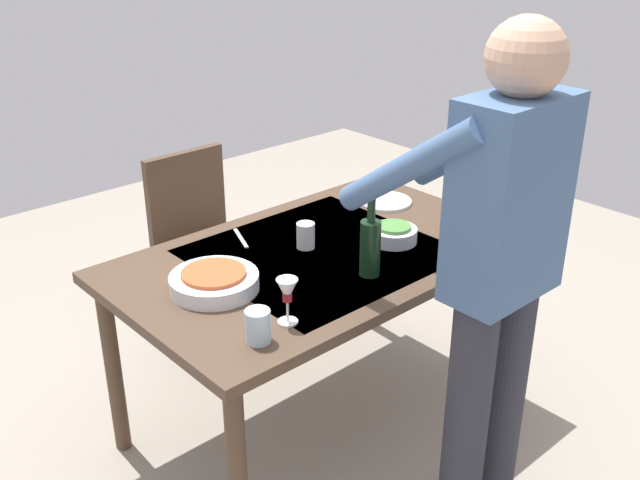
{
  "coord_description": "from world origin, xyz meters",
  "views": [
    {
      "loc": [
        1.65,
        1.83,
        1.96
      ],
      "look_at": [
        0.0,
        0.0,
        0.81
      ],
      "focal_mm": 41.46,
      "sensor_mm": 36.0,
      "label": 1
    }
  ],
  "objects_px": {
    "water_cup_near_right": "(258,326)",
    "dinner_plate_near": "(385,201)",
    "water_cup_near_left": "(306,236)",
    "wine_bottle": "(370,246)",
    "wine_glass_left": "(287,293)",
    "dining_table": "(320,271)",
    "person_server": "(497,265)",
    "chair_near": "(201,238)",
    "serving_bowl_pasta": "(214,281)",
    "side_bowl_salad": "(394,234)"
  },
  "relations": [
    {
      "from": "water_cup_near_left",
      "to": "serving_bowl_pasta",
      "type": "xyz_separation_m",
      "value": [
        0.44,
        0.04,
        -0.02
      ]
    },
    {
      "from": "wine_bottle",
      "to": "wine_glass_left",
      "type": "bearing_deg",
      "value": 7.86
    },
    {
      "from": "dining_table",
      "to": "wine_bottle",
      "type": "height_order",
      "value": "wine_bottle"
    },
    {
      "from": "dining_table",
      "to": "chair_near",
      "type": "height_order",
      "value": "chair_near"
    },
    {
      "from": "chair_near",
      "to": "side_bowl_salad",
      "type": "distance_m",
      "value": 1.03
    },
    {
      "from": "wine_bottle",
      "to": "person_server",
      "type": "bearing_deg",
      "value": 95.73
    },
    {
      "from": "water_cup_near_left",
      "to": "wine_glass_left",
      "type": "bearing_deg",
      "value": 43.15
    },
    {
      "from": "dining_table",
      "to": "wine_glass_left",
      "type": "height_order",
      "value": "wine_glass_left"
    },
    {
      "from": "water_cup_near_right",
      "to": "serving_bowl_pasta",
      "type": "xyz_separation_m",
      "value": [
        -0.08,
        -0.35,
        -0.02
      ]
    },
    {
      "from": "person_server",
      "to": "wine_bottle",
      "type": "relative_size",
      "value": 5.71
    },
    {
      "from": "person_server",
      "to": "water_cup_near_right",
      "type": "bearing_deg",
      "value": -33.56
    },
    {
      "from": "water_cup_near_right",
      "to": "side_bowl_salad",
      "type": "xyz_separation_m",
      "value": [
        -0.81,
        -0.21,
        -0.02
      ]
    },
    {
      "from": "dining_table",
      "to": "chair_near",
      "type": "distance_m",
      "value": 0.86
    },
    {
      "from": "water_cup_near_right",
      "to": "dinner_plate_near",
      "type": "distance_m",
      "value": 1.19
    },
    {
      "from": "dinner_plate_near",
      "to": "chair_near",
      "type": "bearing_deg",
      "value": -52.04
    },
    {
      "from": "wine_bottle",
      "to": "dinner_plate_near",
      "type": "relative_size",
      "value": 1.29
    },
    {
      "from": "dinner_plate_near",
      "to": "wine_bottle",
      "type": "bearing_deg",
      "value": 38.86
    },
    {
      "from": "side_bowl_salad",
      "to": "water_cup_near_left",
      "type": "bearing_deg",
      "value": -32.95
    },
    {
      "from": "dining_table",
      "to": "dinner_plate_near",
      "type": "height_order",
      "value": "dinner_plate_near"
    },
    {
      "from": "dinner_plate_near",
      "to": "water_cup_near_left",
      "type": "bearing_deg",
      "value": 11.38
    },
    {
      "from": "person_server",
      "to": "water_cup_near_right",
      "type": "distance_m",
      "value": 0.73
    },
    {
      "from": "chair_near",
      "to": "dinner_plate_near",
      "type": "distance_m",
      "value": 0.88
    },
    {
      "from": "chair_near",
      "to": "wine_glass_left",
      "type": "bearing_deg",
      "value": 69.74
    },
    {
      "from": "wine_glass_left",
      "to": "water_cup_near_right",
      "type": "relative_size",
      "value": 1.46
    },
    {
      "from": "chair_near",
      "to": "dinner_plate_near",
      "type": "xyz_separation_m",
      "value": [
        -0.52,
        0.67,
        0.24
      ]
    },
    {
      "from": "wine_glass_left",
      "to": "water_cup_near_right",
      "type": "distance_m",
      "value": 0.14
    },
    {
      "from": "wine_glass_left",
      "to": "dining_table",
      "type": "bearing_deg",
      "value": -143.28
    },
    {
      "from": "person_server",
      "to": "dining_table",
      "type": "bearing_deg",
      "value": -85.43
    },
    {
      "from": "person_server",
      "to": "water_cup_near_left",
      "type": "bearing_deg",
      "value": -84.94
    },
    {
      "from": "chair_near",
      "to": "water_cup_near_right",
      "type": "relative_size",
      "value": 8.79
    },
    {
      "from": "wine_glass_left",
      "to": "side_bowl_salad",
      "type": "bearing_deg",
      "value": -164.59
    },
    {
      "from": "dining_table",
      "to": "person_server",
      "type": "relative_size",
      "value": 0.9
    },
    {
      "from": "wine_glass_left",
      "to": "side_bowl_salad",
      "type": "relative_size",
      "value": 0.84
    },
    {
      "from": "dining_table",
      "to": "water_cup_near_left",
      "type": "distance_m",
      "value": 0.14
    },
    {
      "from": "wine_bottle",
      "to": "wine_glass_left",
      "type": "relative_size",
      "value": 1.96
    },
    {
      "from": "serving_bowl_pasta",
      "to": "water_cup_near_right",
      "type": "bearing_deg",
      "value": 76.4
    },
    {
      "from": "dining_table",
      "to": "water_cup_near_right",
      "type": "bearing_deg",
      "value": 31.19
    },
    {
      "from": "person_server",
      "to": "serving_bowl_pasta",
      "type": "distance_m",
      "value": 0.92
    },
    {
      "from": "side_bowl_salad",
      "to": "wine_glass_left",
      "type": "bearing_deg",
      "value": 15.41
    },
    {
      "from": "person_server",
      "to": "side_bowl_salad",
      "type": "xyz_separation_m",
      "value": [
        -0.21,
        -0.61,
        -0.17
      ]
    },
    {
      "from": "water_cup_near_right",
      "to": "dining_table",
      "type": "bearing_deg",
      "value": -148.81
    },
    {
      "from": "person_server",
      "to": "wine_glass_left",
      "type": "distance_m",
      "value": 0.63
    },
    {
      "from": "water_cup_near_left",
      "to": "water_cup_near_right",
      "type": "distance_m",
      "value": 0.66
    },
    {
      "from": "wine_glass_left",
      "to": "serving_bowl_pasta",
      "type": "height_order",
      "value": "wine_glass_left"
    },
    {
      "from": "water_cup_near_left",
      "to": "water_cup_near_right",
      "type": "relative_size",
      "value": 0.95
    },
    {
      "from": "dining_table",
      "to": "side_bowl_salad",
      "type": "bearing_deg",
      "value": 156.68
    },
    {
      "from": "person_server",
      "to": "side_bowl_salad",
      "type": "distance_m",
      "value": 0.66
    },
    {
      "from": "water_cup_near_left",
      "to": "chair_near",
      "type": "bearing_deg",
      "value": -92.05
    },
    {
      "from": "water_cup_near_left",
      "to": "person_server",
      "type": "bearing_deg",
      "value": 95.06
    },
    {
      "from": "person_server",
      "to": "wine_glass_left",
      "type": "height_order",
      "value": "person_server"
    }
  ]
}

